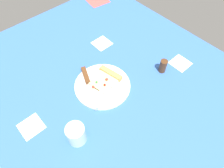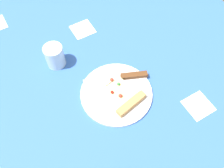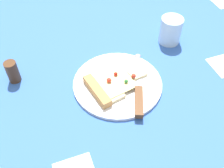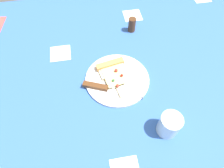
{
  "view_description": "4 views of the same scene",
  "coord_description": "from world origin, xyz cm",
  "px_view_note": "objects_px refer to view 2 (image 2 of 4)",
  "views": [
    {
      "loc": [
        -27.49,
        -44.73,
        77.7
      ],
      "look_at": [
        9.5,
        -3.3,
        2.34
      ],
      "focal_mm": 32.81,
      "sensor_mm": 36.0,
      "label": 1
    },
    {
      "loc": [
        43.08,
        -23.18,
        77.2
      ],
      "look_at": [
        2.85,
        0.3,
        1.63
      ],
      "focal_mm": 39.08,
      "sensor_mm": 36.0,
      "label": 2
    },
    {
      "loc": [
        26.07,
        49.31,
        59.09
      ],
      "look_at": [
        8.41,
        0.55,
        1.64
      ],
      "focal_mm": 43.26,
      "sensor_mm": 36.0,
      "label": 3
    },
    {
      "loc": [
        -38.51,
        9.87,
        66.79
      ],
      "look_at": [
        2.99,
        2.78,
        2.89
      ],
      "focal_mm": 31.72,
      "sensor_mm": 36.0,
      "label": 4
    }
  ],
  "objects_px": {
    "knife": "(122,77)",
    "drinking_glass": "(55,56)",
    "plate": "(118,93)",
    "pizza_slice": "(122,96)"
  },
  "relations": [
    {
      "from": "plate",
      "to": "knife",
      "type": "bearing_deg",
      "value": 134.51
    },
    {
      "from": "knife",
      "to": "drinking_glass",
      "type": "distance_m",
      "value": 0.27
    },
    {
      "from": "pizza_slice",
      "to": "drinking_glass",
      "type": "relative_size",
      "value": 2.07
    },
    {
      "from": "plate",
      "to": "knife",
      "type": "relative_size",
      "value": 1.13
    },
    {
      "from": "drinking_glass",
      "to": "pizza_slice",
      "type": "bearing_deg",
      "value": 28.12
    },
    {
      "from": "plate",
      "to": "drinking_glass",
      "type": "height_order",
      "value": "drinking_glass"
    },
    {
      "from": "knife",
      "to": "drinking_glass",
      "type": "bearing_deg",
      "value": 65.94
    },
    {
      "from": "knife",
      "to": "plate",
      "type": "bearing_deg",
      "value": 157.42
    },
    {
      "from": "plate",
      "to": "knife",
      "type": "xyz_separation_m",
      "value": [
        -0.04,
        0.05,
        0.01
      ]
    },
    {
      "from": "pizza_slice",
      "to": "drinking_glass",
      "type": "height_order",
      "value": "drinking_glass"
    }
  ]
}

